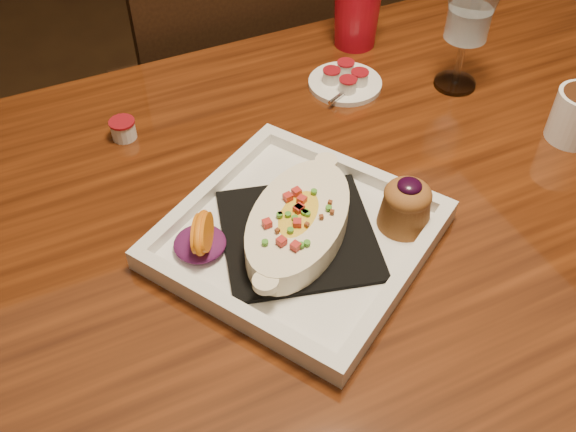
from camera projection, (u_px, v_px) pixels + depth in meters
name	position (u px, v px, depth m)	size (l,w,h in m)	color
table	(375.00, 239.00, 0.95)	(1.50, 0.90, 0.75)	#6C2E0F
chair_far	(226.00, 96.00, 1.45)	(0.42, 0.42, 0.93)	black
plate	(308.00, 228.00, 0.80)	(0.41, 0.41, 0.08)	white
goblet	(469.00, 19.00, 0.97)	(0.08, 0.08, 0.17)	silver
saucer	(345.00, 81.00, 1.05)	(0.12, 0.12, 0.08)	white
creamer_loose	(123.00, 129.00, 0.95)	(0.04, 0.04, 0.03)	silver
red_tumbler	(357.00, 7.00, 1.10)	(0.08, 0.08, 0.14)	red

